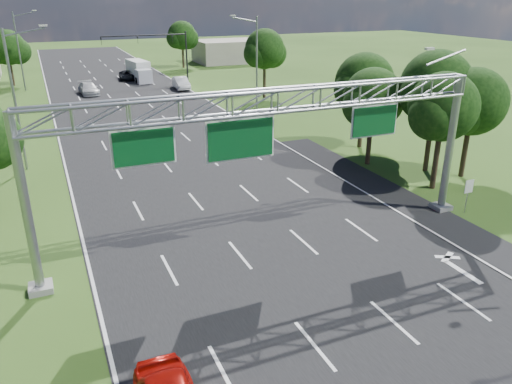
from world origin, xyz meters
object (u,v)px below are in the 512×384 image
traffic_signal (162,45)px  box_truck (139,71)px  sign_gantry (276,113)px  regulatory_sign (469,189)px

traffic_signal → box_truck: traffic_signal is taller
box_truck → sign_gantry: bearing=-101.5°
regulatory_sign → traffic_signal: 54.37m
sign_gantry → regulatory_sign: (12.07, -1.02, -5.38)m
sign_gantry → regulatory_sign: 13.25m
sign_gantry → box_truck: sign_gantry is taller
sign_gantry → traffic_signal: 53.51m
regulatory_sign → box_truck: bearing=98.2°
sign_gantry → regulatory_sign: bearing=-4.8°
sign_gantry → box_truck: size_ratio=3.05×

